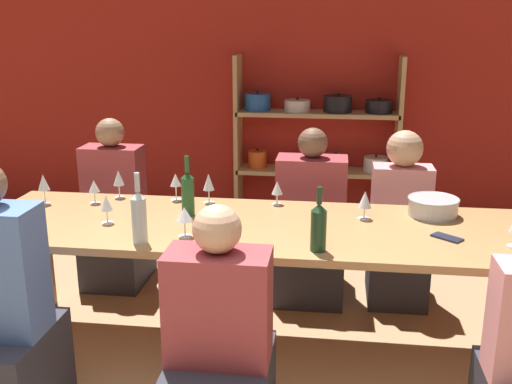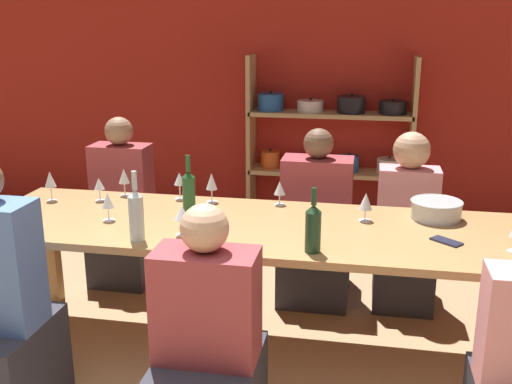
% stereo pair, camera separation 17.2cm
% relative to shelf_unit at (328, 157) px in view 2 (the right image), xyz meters
% --- Properties ---
extents(wall_back_red, '(8.80, 0.06, 2.70)m').
position_rel_shelf_unit_xyz_m(wall_back_red, '(-0.43, 0.20, 0.69)').
color(wall_back_red, red).
rests_on(wall_back_red, ground_plane).
extents(shelf_unit, '(1.41, 0.30, 1.52)m').
position_rel_shelf_unit_xyz_m(shelf_unit, '(0.00, 0.00, 0.00)').
color(shelf_unit, tan).
rests_on(shelf_unit, ground_plane).
extents(dining_table, '(2.99, 0.91, 0.76)m').
position_rel_shelf_unit_xyz_m(dining_table, '(-0.25, -2.13, 0.02)').
color(dining_table, '#AD7F4C').
rests_on(dining_table, ground_plane).
extents(mixing_bowl, '(0.28, 0.28, 0.10)m').
position_rel_shelf_unit_xyz_m(mixing_bowl, '(0.72, -1.85, 0.15)').
color(mixing_bowl, '#B7BABC').
rests_on(mixing_bowl, dining_table).
extents(wine_bottle_green, '(0.07, 0.07, 0.34)m').
position_rel_shelf_unit_xyz_m(wine_bottle_green, '(-0.63, -2.03, 0.23)').
color(wine_bottle_green, '#1E4C23').
rests_on(wine_bottle_green, dining_table).
extents(wine_bottle_dark, '(0.07, 0.07, 0.35)m').
position_rel_shelf_unit_xyz_m(wine_bottle_dark, '(-0.76, -2.48, 0.24)').
color(wine_bottle_dark, '#B2C6C1').
rests_on(wine_bottle_dark, dining_table).
extents(wine_bottle_amber, '(0.08, 0.08, 0.31)m').
position_rel_shelf_unit_xyz_m(wine_bottle_amber, '(0.10, -2.47, 0.22)').
color(wine_bottle_amber, '#19381E').
rests_on(wine_bottle_amber, dining_table).
extents(wine_glass_white_a, '(0.07, 0.07, 0.17)m').
position_rel_shelf_unit_xyz_m(wine_glass_white_a, '(-0.77, -1.76, 0.22)').
color(wine_glass_white_a, white).
rests_on(wine_glass_white_a, dining_table).
extents(wine_glass_empty_a, '(0.06, 0.06, 0.14)m').
position_rel_shelf_unit_xyz_m(wine_glass_empty_a, '(-1.24, -1.88, 0.20)').
color(wine_glass_empty_a, white).
rests_on(wine_glass_empty_a, dining_table).
extents(wine_glass_white_b, '(0.07, 0.07, 0.18)m').
position_rel_shelf_unit_xyz_m(wine_glass_white_b, '(-0.57, -1.78, 0.22)').
color(wine_glass_white_b, white).
rests_on(wine_glass_white_b, dining_table).
extents(wine_glass_red_a, '(0.07, 0.07, 0.17)m').
position_rel_shelf_unit_xyz_m(wine_glass_red_a, '(-1.13, -1.75, 0.22)').
color(wine_glass_red_a, white).
rests_on(wine_glass_red_a, dining_table).
extents(wine_glass_red_b, '(0.07, 0.07, 0.16)m').
position_rel_shelf_unit_xyz_m(wine_glass_red_b, '(-1.03, -2.22, 0.21)').
color(wine_glass_red_b, white).
rests_on(wine_glass_red_b, dining_table).
extents(wine_glass_white_c, '(0.06, 0.06, 0.14)m').
position_rel_shelf_unit_xyz_m(wine_glass_white_c, '(-0.16, -1.76, 0.19)').
color(wine_glass_white_c, white).
rests_on(wine_glass_white_c, dining_table).
extents(wine_glass_white_d, '(0.08, 0.08, 0.15)m').
position_rel_shelf_unit_xyz_m(wine_glass_white_d, '(-0.57, -2.36, 0.21)').
color(wine_glass_white_d, white).
rests_on(wine_glass_white_d, dining_table).
extents(wine_glass_red_d, '(0.07, 0.07, 0.18)m').
position_rel_shelf_unit_xyz_m(wine_glass_red_d, '(-1.52, -1.94, 0.23)').
color(wine_glass_red_d, white).
rests_on(wine_glass_red_d, dining_table).
extents(wine_glass_empty_b, '(0.07, 0.07, 0.16)m').
position_rel_shelf_unit_xyz_m(wine_glass_empty_b, '(0.34, -1.97, 0.20)').
color(wine_glass_empty_b, white).
rests_on(wine_glass_empty_b, dining_table).
extents(cell_phone, '(0.16, 0.15, 0.01)m').
position_rel_shelf_unit_xyz_m(cell_phone, '(0.74, -2.22, 0.10)').
color(cell_phone, '#1E2338').
rests_on(cell_phone, dining_table).
extents(person_far_a, '(0.46, 0.57, 1.14)m').
position_rel_shelf_unit_xyz_m(person_far_a, '(0.02, -1.35, -0.25)').
color(person_far_a, '#2D2D38').
rests_on(person_far_a, ground_plane).
extents(person_near_b, '(0.42, 0.53, 1.12)m').
position_rel_shelf_unit_xyz_m(person_near_b, '(-0.28, -2.96, -0.26)').
color(person_near_b, '#2D2D38').
rests_on(person_near_b, ground_plane).
extents(person_far_b, '(0.40, 0.50, 1.17)m').
position_rel_shelf_unit_xyz_m(person_far_b, '(-1.34, -1.32, -0.23)').
color(person_far_b, '#2D2D38').
rests_on(person_far_b, ground_plane).
extents(person_near_c, '(0.40, 0.51, 1.25)m').
position_rel_shelf_unit_xyz_m(person_near_c, '(-1.26, -2.93, -0.20)').
color(person_near_c, '#2D2D38').
rests_on(person_near_c, ground_plane).
extents(person_far_c, '(0.38, 0.47, 1.14)m').
position_rel_shelf_unit_xyz_m(person_far_c, '(0.60, -1.35, -0.23)').
color(person_far_c, '#2D2D38').
rests_on(person_far_c, ground_plane).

